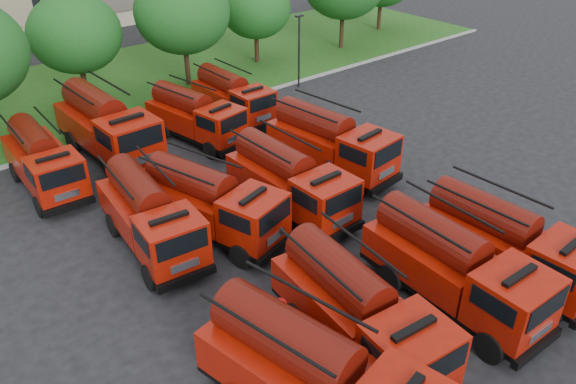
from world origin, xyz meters
name	(u,v)px	position (x,y,z in m)	size (l,w,h in m)	color
ground	(351,267)	(0.00, 0.00, 0.00)	(140.00, 140.00, 0.00)	black
lawn	(90,90)	(0.00, 26.00, 0.06)	(70.00, 16.00, 0.12)	#214412
curb	(144,126)	(0.00, 17.90, 0.07)	(70.00, 0.30, 0.14)	gray
tree_3	(75,34)	(-1.00, 24.00, 4.68)	(5.88, 5.88, 7.19)	#382314
tree_4	(182,13)	(6.00, 22.50, 5.22)	(6.55, 6.55, 8.01)	#382314
tree_5	(256,8)	(13.00, 23.50, 4.35)	(5.46, 5.46, 6.68)	#382314
lamp_post_1	(299,47)	(12.00, 17.20, 2.90)	(0.60, 0.25, 5.11)	black
fire_truck_0	(319,380)	(-5.97, -4.46, 1.76)	(4.02, 8.02, 3.49)	black
fire_truck_1	(358,311)	(-3.02, -3.15, 1.64)	(3.27, 7.38, 3.25)	black
fire_truck_2	(453,267)	(1.25, -3.78, 1.66)	(2.95, 7.35, 3.29)	black
fire_truck_3	(505,242)	(4.12, -4.09, 1.61)	(2.73, 7.09, 3.20)	black
fire_truck_4	(150,215)	(-5.48, 6.40, 1.58)	(3.13, 7.12, 3.14)	black
fire_truck_5	(211,203)	(-2.99, 5.59, 1.59)	(4.14, 7.32, 3.16)	black
fire_truck_6	(290,181)	(0.77, 4.83, 1.62)	(2.64, 7.07, 3.21)	black
fire_truck_7	(330,142)	(4.94, 6.52, 1.67)	(3.27, 7.51, 3.32)	black
fire_truck_8	(43,161)	(-7.14, 14.24, 1.54)	(2.71, 6.82, 3.06)	black
fire_truck_9	(107,126)	(-3.22, 15.43, 1.84)	(3.12, 8.09, 3.65)	black
fire_truck_10	(195,116)	(1.55, 14.24, 1.51)	(3.34, 6.88, 3.00)	black
fire_truck_11	(232,97)	(5.03, 15.48, 1.48)	(2.42, 6.48, 2.94)	black
firefighter_3	(568,264)	(6.91, -5.57, 0.00)	(1.15, 0.60, 1.79)	black
firefighter_4	(281,339)	(-4.72, -1.28, 0.00)	(0.88, 0.57, 1.79)	#AD0D0D
firefighter_5	(329,185)	(3.87, 5.43, 0.00)	(1.36, 0.59, 1.47)	black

